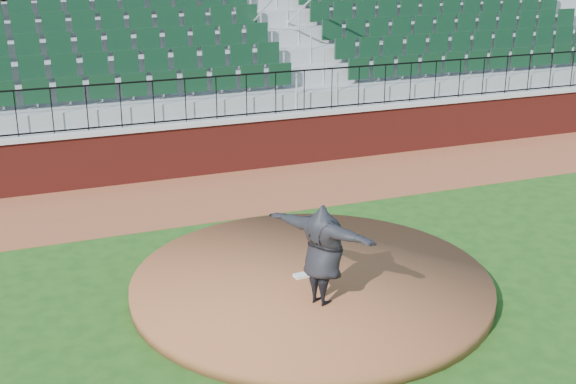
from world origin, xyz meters
The scene contains 10 objects.
ground centered at (0.00, 0.00, 0.00)m, with size 90.00×90.00×0.00m, color #1E4814.
warning_track centered at (0.00, 5.40, 0.01)m, with size 34.00×3.20×0.01m, color brown.
field_wall centered at (0.00, 7.00, 0.60)m, with size 34.00×0.35×1.20m, color maroon.
wall_cap centered at (0.00, 7.00, 1.25)m, with size 34.00×0.45×0.10m, color #B7B7B7.
wall_railing centered at (0.00, 7.00, 1.80)m, with size 34.00×0.05×1.00m, color black, non-canonical shape.
seating_stands centered at (0.00, 9.72, 2.30)m, with size 34.00×5.10×4.60m, color gray, non-canonical shape.
concourse_wall centered at (0.00, 12.52, 2.75)m, with size 34.00×0.50×5.50m, color maroon.
pitchers_mound centered at (-0.07, 0.30, 0.12)m, with size 5.76×5.76×0.25m, color brown.
pitching_rubber centered at (-0.01, 0.40, 0.27)m, with size 0.64×0.16×0.04m, color silver.
pitcher centered at (-0.26, -0.55, 1.03)m, with size 1.91×0.52×1.55m, color black.
Camera 1 is at (-4.47, -9.89, 5.54)m, focal length 47.63 mm.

